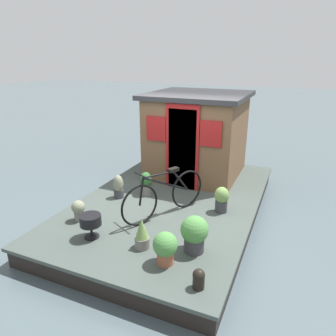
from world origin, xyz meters
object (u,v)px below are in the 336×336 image
Objects in this scene: potted_plant_ivy at (194,233)px; potted_plant_succulent at (165,247)px; potted_plant_geranium at (78,209)px; potted_plant_fern at (222,199)px; charcoal_grill at (91,221)px; potted_plant_basil at (146,184)px; bicycle at (165,195)px; potted_plant_rosemary at (118,187)px; houseboat_cabin at (197,134)px; mooring_bollard at (199,278)px; potted_plant_lavender at (142,234)px.

potted_plant_succulent is at bearing 148.00° from potted_plant_ivy.
potted_plant_geranium is 0.67× the size of potted_plant_ivy.
charcoal_grill is at bearing 135.03° from potted_plant_fern.
bicycle is at bearing -133.06° from potted_plant_basil.
potted_plant_rosemary is at bearing 15.34° from charcoal_grill.
charcoal_grill is at bearing 178.43° from potted_plant_basil.
potted_plant_fern is at bearing -148.41° from houseboat_cabin.
mooring_bollard is at bearing -116.37° from potted_plant_succulent.
bicycle is 1.50m from potted_plant_geranium.
potted_plant_basil reaches higher than charcoal_grill.
houseboat_cabin is 5.86× the size of potted_plant_geranium.
potted_plant_fern is at bearing -58.78° from bicycle.
potted_plant_basil is at bearing 45.97° from potted_plant_ivy.
potted_plant_ivy is at bearing 23.03° from mooring_bollard.
potted_plant_basil is 1.78m from charcoal_grill.
potted_plant_ivy is (-0.83, -0.83, -0.10)m from bicycle.
potted_plant_rosemary is at bearing 60.01° from potted_plant_ivy.
houseboat_cabin is 4.08m from mooring_bollard.
bicycle is 3.31× the size of potted_plant_basil.
potted_plant_succulent reaches higher than potted_plant_geranium.
potted_plant_basil is (1.42, -0.57, 0.03)m from potted_plant_geranium.
potted_plant_ivy is (-1.36, 0.05, 0.05)m from potted_plant_fern.
potted_plant_fern is at bearing -59.22° from potted_plant_geranium.
houseboat_cabin is at bearing 11.77° from potted_plant_succulent.
potted_plant_succulent is at bearing 169.79° from potted_plant_fern.
potted_plant_rosemary is at bearing 50.93° from mooring_bollard.
potted_plant_lavender is at bearing 106.93° from potted_plant_ivy.
houseboat_cabin is at bearing -20.42° from potted_plant_geranium.
potted_plant_fern reaches higher than potted_plant_rosemary.
potted_plant_geranium is 1.08m from potted_plant_rosemary.
potted_plant_fern is at bearing -83.97° from potted_plant_rosemary.
mooring_bollard is (-2.07, -0.25, -0.11)m from potted_plant_fern.
potted_plant_basil is 1.82× the size of mooring_bollard.
potted_plant_geranium is 0.78× the size of potted_plant_rosemary.
potted_plant_lavender is 1.02× the size of potted_plant_rosemary.
potted_plant_geranium reaches higher than mooring_bollard.
mooring_bollard is (-0.42, -1.89, -0.14)m from charcoal_grill.
potted_plant_succulent is 0.51m from potted_plant_ivy.
potted_plant_ivy is at bearing -73.07° from potted_plant_lavender.
potted_plant_fern is 0.99× the size of potted_plant_basil.
potted_plant_fern is 1.36m from potted_plant_ivy.
mooring_bollard is (-0.28, -0.57, -0.12)m from potted_plant_succulent.
potted_plant_fern is (1.58, -0.79, 0.02)m from potted_plant_lavender.
charcoal_grill is (-1.65, 1.65, 0.03)m from potted_plant_fern.
potted_plant_lavender reaches higher than potted_plant_rosemary.
mooring_bollard is (-0.78, -2.42, -0.07)m from potted_plant_geranium.
potted_plant_ivy reaches higher than charcoal_grill.
potted_plant_succulent is 1.82m from potted_plant_fern.
mooring_bollard is at bearing -161.04° from houseboat_cabin.
bicycle is 1.04m from potted_plant_fern.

